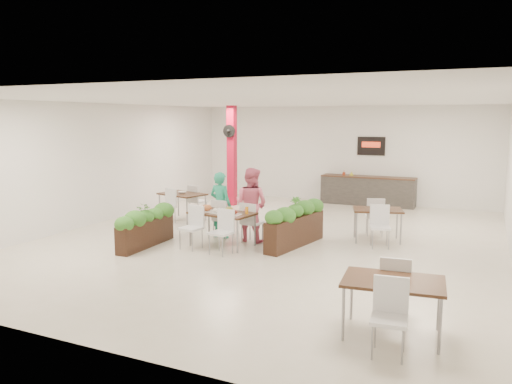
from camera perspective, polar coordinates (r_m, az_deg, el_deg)
ground at (r=11.66m, az=1.75°, el=-5.49°), size 12.00×12.00×0.00m
room_shell at (r=11.34m, az=1.80°, el=4.40°), size 10.10×12.10×3.22m
red_column at (r=16.07m, az=-2.79°, el=4.29°), size 0.40×0.41×3.20m
service_counter at (r=16.59m, az=12.65°, el=0.23°), size 3.00×0.64×2.20m
main_table at (r=11.05m, az=-3.93°, el=-2.91°), size 1.49×1.77×0.92m
diner_man at (r=11.77m, az=-4.08°, el=-1.48°), size 0.62×0.45×1.56m
diner_woman at (r=11.40m, az=-0.55°, el=-1.45°), size 0.90×0.75×1.70m
planter_left at (r=11.23m, az=-12.51°, el=-3.59°), size 0.45×1.88×0.98m
planter_right at (r=11.03m, az=4.49°, el=-3.59°), size 0.71×2.08×1.10m
side_table_a at (r=13.92m, az=-8.42°, el=-0.63°), size 1.39×1.67×0.92m
side_table_b at (r=11.75m, az=13.72°, el=-2.51°), size 1.26×1.67×0.92m
side_table_c at (r=6.77m, az=15.39°, el=-10.62°), size 1.35×1.65×0.92m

